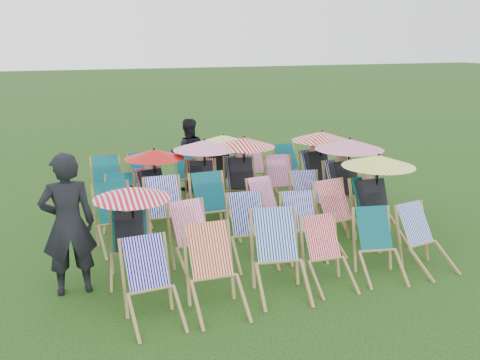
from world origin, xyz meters
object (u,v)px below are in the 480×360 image
object	(u,v)px
deckchair_5	(427,239)
person_rear	(188,154)
person_left	(68,224)
deckchair_0	(152,285)
deckchair_29	(293,167)

from	to	relation	value
deckchair_5	person_rear	size ratio (longest dim) A/B	0.58
deckchair_5	person_left	size ratio (longest dim) A/B	0.48
deckchair_5	person_left	distance (m)	4.90
deckchair_0	deckchair_5	distance (m)	3.94
person_rear	deckchair_5	bearing A→B (deg)	121.30
deckchair_0	person_left	size ratio (longest dim) A/B	0.50
deckchair_0	deckchair_5	bearing A→B (deg)	-2.06
person_left	person_rear	xyz separation A→B (m)	(2.67, 4.21, -0.15)
deckchair_5	person_left	bearing A→B (deg)	159.18
deckchair_0	person_rear	distance (m)	5.62
deckchair_0	deckchair_29	size ratio (longest dim) A/B	1.01
deckchair_5	person_rear	xyz separation A→B (m)	(-2.10, 5.18, 0.33)
deckchair_29	person_left	bearing A→B (deg)	-151.78
deckchair_0	person_rear	size ratio (longest dim) A/B	0.60
deckchair_0	deckchair_29	xyz separation A→B (m)	(4.01, 4.66, -0.01)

